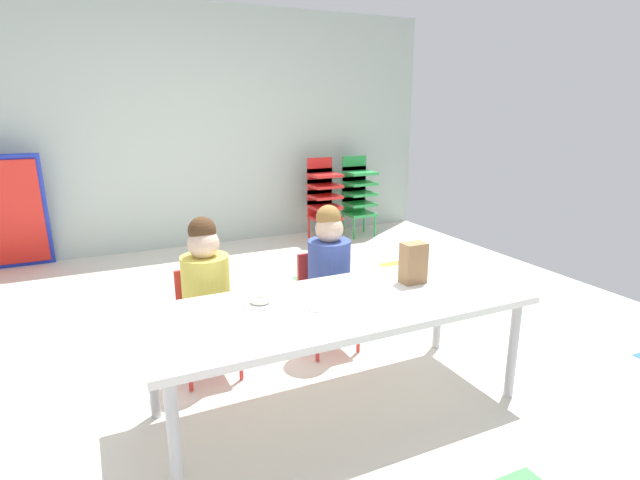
{
  "coord_description": "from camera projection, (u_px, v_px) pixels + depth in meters",
  "views": [
    {
      "loc": [
        -0.91,
        -2.86,
        1.5
      ],
      "look_at": [
        0.16,
        -0.58,
        0.82
      ],
      "focal_mm": 28.29,
      "sensor_mm": 36.0,
      "label": 1
    }
  ],
  "objects": [
    {
      "name": "back_wall",
      "position": [
        173.0,
        129.0,
        5.22
      ],
      "size": [
        5.86,
        0.1,
        2.5
      ],
      "primitive_type": "cube",
      "color": "#B2C1B7",
      "rests_on": "ground_plane"
    },
    {
      "name": "kid_chair_red_stack",
      "position": [
        323.0,
        194.0,
        5.68
      ],
      "size": [
        0.32,
        0.3,
        0.92
      ],
      "color": "red",
      "rests_on": "ground_plane"
    },
    {
      "name": "seated_child_near_camera",
      "position": [
        205.0,
        283.0,
        2.75
      ],
      "size": [
        0.32,
        0.32,
        0.92
      ],
      "color": "red",
      "rests_on": "ground_plane"
    },
    {
      "name": "paper_plate_near_edge",
      "position": [
        260.0,
        303.0,
        2.42
      ],
      "size": [
        0.18,
        0.18,
        0.01
      ],
      "primitive_type": "cylinder",
      "color": "white",
      "rests_on": "craft_table"
    },
    {
      "name": "ground_plane",
      "position": [
        259.0,
        345.0,
        3.26
      ],
      "size": [
        5.86,
        5.24,
        0.02
      ],
      "color": "silver"
    },
    {
      "name": "paper_bag_brown",
      "position": [
        413.0,
        263.0,
        2.69
      ],
      "size": [
        0.13,
        0.09,
        0.22
      ],
      "primitive_type": "cube",
      "color": "#9E754C",
      "rests_on": "craft_table"
    },
    {
      "name": "seated_child_middle_seat",
      "position": [
        328.0,
        265.0,
        3.07
      ],
      "size": [
        0.32,
        0.32,
        0.92
      ],
      "color": "red",
      "rests_on": "ground_plane"
    },
    {
      "name": "paper_plate_center_table",
      "position": [
        317.0,
        305.0,
        2.4
      ],
      "size": [
        0.18,
        0.18,
        0.01
      ],
      "primitive_type": "cylinder",
      "color": "white",
      "rests_on": "craft_table"
    },
    {
      "name": "craft_table",
      "position": [
        339.0,
        311.0,
        2.46
      ],
      "size": [
        1.88,
        0.73,
        0.57
      ],
      "color": "white",
      "rests_on": "ground_plane"
    },
    {
      "name": "kid_chair_green_stack",
      "position": [
        358.0,
        191.0,
        5.87
      ],
      "size": [
        0.32,
        0.3,
        0.92
      ],
      "color": "green",
      "rests_on": "ground_plane"
    },
    {
      "name": "donut_powdered_on_plate",
      "position": [
        260.0,
        300.0,
        2.41
      ],
      "size": [
        0.1,
        0.1,
        0.03
      ],
      "primitive_type": "torus",
      "color": "white",
      "rests_on": "craft_table"
    }
  ]
}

